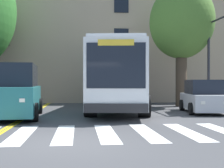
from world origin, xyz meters
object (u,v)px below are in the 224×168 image
object	(u,v)px
city_bus	(119,77)
traffic_light_near_corner	(219,44)
car_silver_far_lane	(203,97)
street_tree_curbside_large	(181,23)
car_navy_behind_bus	(103,88)
car_teal_near_lane	(15,92)

from	to	relation	value
city_bus	traffic_light_near_corner	distance (m)	6.00
car_silver_far_lane	street_tree_curbside_large	world-z (taller)	street_tree_curbside_large
city_bus	traffic_light_near_corner	bearing A→B (deg)	-2.85
car_silver_far_lane	city_bus	bearing A→B (deg)	156.71
car_silver_far_lane	car_navy_behind_bus	size ratio (longest dim) A/B	0.83
car_silver_far_lane	street_tree_curbside_large	xyz separation A→B (m)	(0.14, 4.17, 4.67)
car_silver_far_lane	car_navy_behind_bus	world-z (taller)	car_navy_behind_bus
car_silver_far_lane	traffic_light_near_corner	distance (m)	3.65
car_teal_near_lane	car_silver_far_lane	world-z (taller)	car_teal_near_lane
car_silver_far_lane	traffic_light_near_corner	xyz separation A→B (m)	(1.50, 1.52, 2.96)
street_tree_curbside_large	traffic_light_near_corner	bearing A→B (deg)	-62.87
city_bus	street_tree_curbside_large	size ratio (longest dim) A/B	1.44
street_tree_curbside_large	car_teal_near_lane	bearing A→B (deg)	-149.26
traffic_light_near_corner	street_tree_curbside_large	size ratio (longest dim) A/B	0.69
car_teal_near_lane	car_silver_far_lane	size ratio (longest dim) A/B	1.32
traffic_light_near_corner	car_navy_behind_bus	bearing A→B (deg)	122.93
city_bus	car_teal_near_lane	bearing A→B (deg)	-147.42
traffic_light_near_corner	car_teal_near_lane	bearing A→B (deg)	-164.74
street_tree_curbside_large	car_navy_behind_bus	bearing A→B (deg)	125.02
car_silver_far_lane	street_tree_curbside_large	size ratio (longest dim) A/B	0.51
city_bus	street_tree_curbside_large	bearing A→B (deg)	28.51
city_bus	traffic_light_near_corner	xyz separation A→B (m)	(5.70, -0.28, 1.85)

